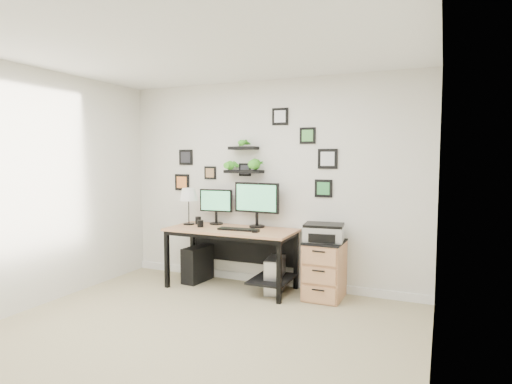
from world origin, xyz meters
The scene contains 14 objects.
room centered at (0.00, 1.98, 0.05)m, with size 4.00×4.00×4.00m.
desk centered at (-0.31, 1.67, 0.63)m, with size 1.60×0.70×0.75m.
monitor_left centered at (-0.69, 1.87, 1.02)m, with size 0.45×0.19×0.46m.
monitor_right centered at (-0.10, 1.86, 1.09)m, with size 0.61×0.21×0.57m.
keyboard centered at (-0.24, 1.57, 0.76)m, with size 0.44×0.14×0.02m, color black.
mouse centered at (0.04, 1.52, 0.77)m, with size 0.07×0.11×0.03m, color black.
table_lamp centered at (-1.01, 1.71, 1.14)m, with size 0.24×0.24×0.48m.
mug centered at (-0.76, 1.59, 0.79)m, with size 0.08×0.08×0.09m, color black.
pen_cup centered at (-0.91, 1.78, 0.80)m, with size 0.08×0.08×0.10m, color black.
pc_tower_black centered at (-0.89, 1.72, 0.23)m, with size 0.20×0.46×0.46m, color black.
pc_tower_grey centered at (0.21, 1.70, 0.21)m, with size 0.25×0.45×0.42m.
file_cabinet centered at (0.82, 1.72, 0.34)m, with size 0.43×0.53×0.67m.
printer centered at (0.81, 1.72, 0.77)m, with size 0.48×0.40×0.20m.
wall_decor centered at (-0.25, 1.93, 1.63)m, with size 2.29×0.18×1.09m.
Camera 1 is at (2.04, -3.04, 1.64)m, focal length 30.00 mm.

